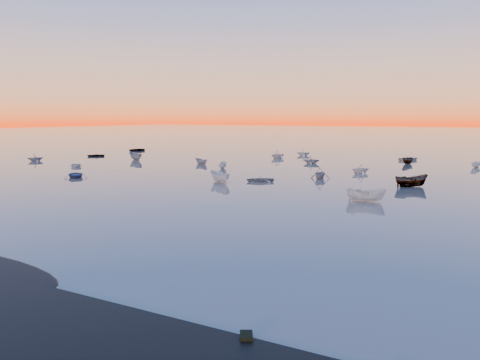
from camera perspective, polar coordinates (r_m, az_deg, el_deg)
The scene contains 5 objects.
ground at distance 122.29m, azimuth 15.32°, elevation 3.35°, with size 600.00×600.00×0.00m, color #70665D.
moored_fleet at distance 77.48m, azimuth 7.26°, elevation 1.16°, with size 124.00×58.00×1.20m, color silver, non-canonical shape.
boat_near_left at distance 87.15m, azimuth -19.37°, elevation 1.51°, with size 3.72×1.55×0.93m, color silver.
boat_near_center at distance 50.68m, azimuth 15.09°, elevation -2.54°, with size 4.08×1.73×1.41m, color silver.
boat_near_right at distance 67.93m, azimuth 9.73°, elevation 0.18°, with size 3.54×1.59×1.24m, color gray.
Camera 1 is at (27.92, -18.74, 8.82)m, focal length 35.00 mm.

